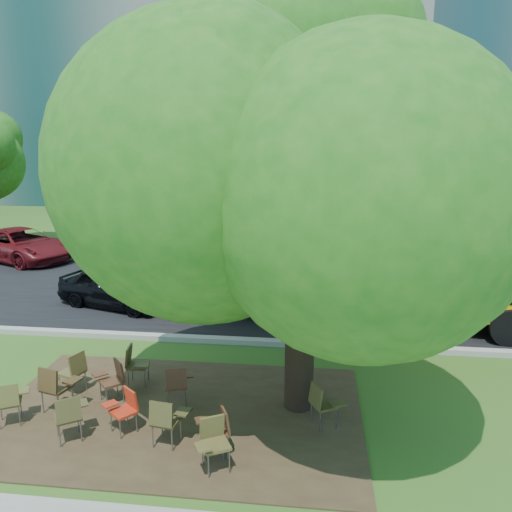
# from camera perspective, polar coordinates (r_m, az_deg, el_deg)

# --- Properties ---
(ground) EXTENTS (160.00, 160.00, 0.00)m
(ground) POSITION_cam_1_polar(r_m,az_deg,el_deg) (10.85, -13.51, -15.48)
(ground) COLOR #2B4816
(ground) RESTS_ON ground
(dirt_patch) EXTENTS (7.00, 4.50, 0.03)m
(dirt_patch) POSITION_cam_1_polar(r_m,az_deg,el_deg) (10.15, -8.96, -17.33)
(dirt_patch) COLOR #382819
(dirt_patch) RESTS_ON ground
(asphalt_road) EXTENTS (80.00, 8.00, 0.04)m
(asphalt_road) POSITION_cam_1_polar(r_m,az_deg,el_deg) (17.06, -5.46, -4.35)
(asphalt_road) COLOR black
(asphalt_road) RESTS_ON ground
(kerb_near) EXTENTS (80.00, 0.25, 0.14)m
(kerb_near) POSITION_cam_1_polar(r_m,az_deg,el_deg) (13.40, -9.09, -9.24)
(kerb_near) COLOR gray
(kerb_near) RESTS_ON ground
(kerb_far) EXTENTS (80.00, 0.25, 0.14)m
(kerb_far) POSITION_cam_1_polar(r_m,az_deg,el_deg) (20.92, -3.11, -0.87)
(kerb_far) COLOR gray
(kerb_far) RESTS_ON ground
(building_main) EXTENTS (38.00, 16.00, 22.00)m
(building_main) POSITION_cam_1_polar(r_m,az_deg,el_deg) (46.71, -8.06, 20.25)
(building_main) COLOR slate
(building_main) RESTS_ON ground
(bg_tree_2) EXTENTS (4.80, 4.80, 6.62)m
(bg_tree_2) POSITION_cam_1_polar(r_m,az_deg,el_deg) (26.32, -12.34, 10.85)
(bg_tree_2) COLOR black
(bg_tree_2) RESTS_ON ground
(bg_tree_3) EXTENTS (5.60, 5.60, 7.84)m
(bg_tree_3) POSITION_cam_1_polar(r_m,az_deg,el_deg) (23.33, 18.28, 12.26)
(bg_tree_3) COLOR black
(bg_tree_3) RESTS_ON ground
(main_tree) EXTENTS (7.20, 7.20, 8.96)m
(main_tree) POSITION_cam_1_polar(r_m,az_deg,el_deg) (8.94, 5.54, 14.44)
(main_tree) COLOR black
(main_tree) RESTS_ON ground
(school_bus) EXTENTS (12.35, 3.97, 2.97)m
(school_bus) POSITION_cam_1_polar(r_m,az_deg,el_deg) (14.66, 15.02, -0.79)
(school_bus) COLOR #FFA208
(school_bus) RESTS_ON ground
(chair_0) EXTENTS (0.59, 0.70, 0.87)m
(chair_0) POSITION_cam_1_polar(r_m,az_deg,el_deg) (10.44, -26.34, -14.45)
(chair_0) COLOR brown
(chair_0) RESTS_ON ground
(chair_1) EXTENTS (0.74, 0.58, 0.97)m
(chair_1) POSITION_cam_1_polar(r_m,az_deg,el_deg) (10.49, -21.97, -13.49)
(chair_1) COLOR #412E17
(chair_1) RESTS_ON ground
(chair_2) EXTENTS (0.59, 0.75, 0.89)m
(chair_2) POSITION_cam_1_polar(r_m,az_deg,el_deg) (9.54, -20.53, -16.48)
(chair_2) COLOR #453D1E
(chair_2) RESTS_ON ground
(chair_3) EXTENTS (0.70, 0.55, 0.82)m
(chair_3) POSITION_cam_1_polar(r_m,az_deg,el_deg) (9.57, -14.78, -16.27)
(chair_3) COLOR #AF2812
(chair_3) RESTS_ON ground
(chair_4) EXTENTS (0.65, 0.53, 0.90)m
(chair_4) POSITION_cam_1_polar(r_m,az_deg,el_deg) (8.98, -10.23, -17.73)
(chair_4) COLOR #413A1C
(chair_4) RESTS_ON ground
(chair_5) EXTENTS (0.59, 0.71, 0.87)m
(chair_5) POSITION_cam_1_polar(r_m,az_deg,el_deg) (8.40, -4.95, -20.10)
(chair_5) COLOR brown
(chair_5) RESTS_ON ground
(chair_6) EXTENTS (0.68, 0.58, 0.85)m
(chair_6) POSITION_cam_1_polar(r_m,az_deg,el_deg) (8.72, -4.43, -18.82)
(chair_6) COLOR #422817
(chair_6) RESTS_ON ground
(chair_7) EXTENTS (0.70, 0.58, 0.86)m
(chair_7) POSITION_cam_1_polar(r_m,az_deg,el_deg) (9.44, 7.60, -16.16)
(chair_7) COLOR #413C1C
(chair_7) RESTS_ON ground
(chair_8) EXTENTS (0.57, 0.73, 0.92)m
(chair_8) POSITION_cam_1_polar(r_m,az_deg,el_deg) (11.13, -20.05, -11.94)
(chair_8) COLOR brown
(chair_8) RESTS_ON ground
(chair_9) EXTENTS (0.74, 0.59, 0.86)m
(chair_9) POSITION_cam_1_polar(r_m,az_deg,el_deg) (10.60, -16.01, -13.12)
(chair_9) COLOR #4C2C1B
(chair_9) RESTS_ON ground
(chair_10) EXTENTS (0.58, 0.59, 0.89)m
(chair_10) POSITION_cam_1_polar(r_m,az_deg,el_deg) (11.08, -13.67, -11.69)
(chair_10) COLOR #463F1E
(chair_10) RESTS_ON ground
(chair_11) EXTENTS (0.59, 0.65, 0.87)m
(chair_11) POSITION_cam_1_polar(r_m,az_deg,el_deg) (10.14, -8.98, -13.99)
(chair_11) COLOR #462919
(chair_11) RESTS_ON ground
(black_car) EXTENTS (4.00, 2.54, 1.27)m
(black_car) POSITION_cam_1_polar(r_m,az_deg,el_deg) (16.24, -15.79, -3.46)
(black_car) COLOR black
(black_car) RESTS_ON ground
(bg_car_red) EXTENTS (5.61, 4.19, 1.42)m
(bg_car_red) POSITION_cam_1_polar(r_m,az_deg,el_deg) (23.78, -25.31, 1.15)
(bg_car_red) COLOR #5C0F15
(bg_car_red) RESTS_ON ground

